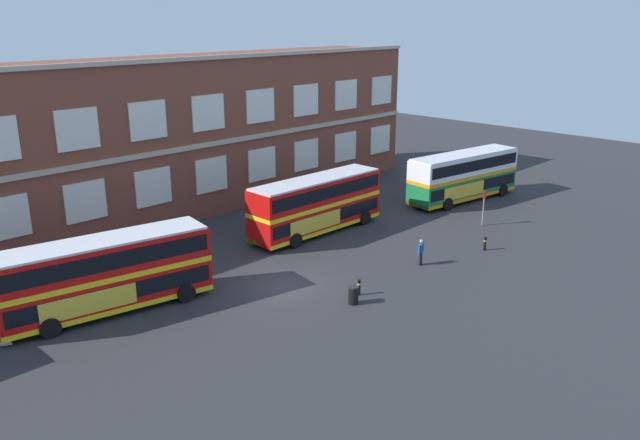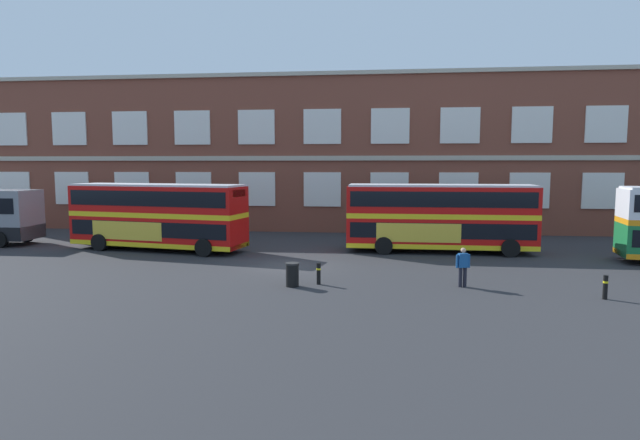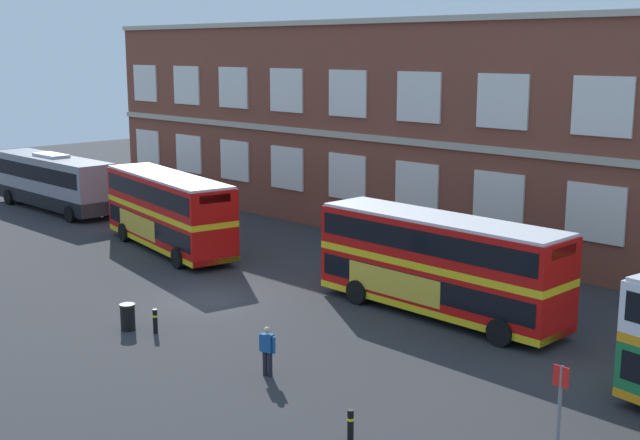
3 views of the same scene
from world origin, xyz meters
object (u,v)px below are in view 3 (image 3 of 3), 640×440
at_px(waiting_passenger, 267,349).
at_px(station_litter_bin, 128,317).
at_px(safety_bollard_west, 350,426).
at_px(double_decker_near, 168,211).
at_px(touring_coach, 53,182).
at_px(bus_stand_flag, 560,405).
at_px(double_decker_middle, 439,264).
at_px(safety_bollard_east, 155,321).

relative_size(waiting_passenger, station_litter_bin, 1.65).
xyz_separation_m(waiting_passenger, safety_bollard_west, (5.20, -1.54, -0.44)).
relative_size(double_decker_near, waiting_passenger, 6.64).
distance_m(touring_coach, waiting_passenger, 33.32).
bearing_deg(touring_coach, bus_stand_flag, -10.44).
height_order(double_decker_near, waiting_passenger, double_decker_near).
bearing_deg(double_decker_middle, double_decker_near, -175.94).
bearing_deg(safety_bollard_east, waiting_passenger, 2.09).
bearing_deg(double_decker_middle, bus_stand_flag, -38.52).
relative_size(double_decker_middle, station_litter_bin, 10.71).
distance_m(waiting_passenger, station_litter_bin, 7.33).
bearing_deg(double_decker_middle, safety_bollard_east, -123.32).
bearing_deg(safety_bollard_west, station_litter_bin, 176.36).
relative_size(double_decker_middle, safety_bollard_west, 11.62).
height_order(touring_coach, bus_stand_flag, touring_coach).
height_order(double_decker_near, station_litter_bin, double_decker_near).
relative_size(touring_coach, safety_bollard_west, 12.65).
bearing_deg(double_decker_near, safety_bollard_east, -37.06).
xyz_separation_m(double_decker_near, safety_bollard_west, (22.28, -9.53, -1.66)).
relative_size(waiting_passenger, bus_stand_flag, 0.63).
bearing_deg(waiting_passenger, touring_coach, 164.16).
relative_size(double_decker_middle, bus_stand_flag, 4.09).
height_order(waiting_passenger, station_litter_bin, waiting_passenger).
height_order(bus_stand_flag, safety_bollard_east, bus_stand_flag).
bearing_deg(bus_stand_flag, waiting_passenger, -172.02).
height_order(waiting_passenger, safety_bollard_west, waiting_passenger).
bearing_deg(safety_bollard_west, double_decker_middle, 115.85).
bearing_deg(waiting_passenger, station_litter_bin, -174.12).
bearing_deg(bus_stand_flag, safety_bollard_east, -174.29).
relative_size(double_decker_near, station_litter_bin, 10.96).
distance_m(double_decker_near, safety_bollard_east, 13.73).
bearing_deg(touring_coach, safety_bollard_west, -15.93).
distance_m(double_decker_near, waiting_passenger, 18.89).
distance_m(double_decker_middle, safety_bollard_east, 11.40).
xyz_separation_m(double_decker_middle, bus_stand_flag, (9.83, -7.82, -0.51)).
xyz_separation_m(double_decker_middle, station_litter_bin, (-7.28, -9.95, -1.63)).
relative_size(waiting_passenger, safety_bollard_west, 1.79).
relative_size(bus_stand_flag, safety_bollard_east, 2.84).
distance_m(double_decker_middle, bus_stand_flag, 12.57).
height_order(double_decker_middle, station_litter_bin, double_decker_middle).
xyz_separation_m(bus_stand_flag, safety_bollard_east, (-16.02, -1.60, -1.14)).
bearing_deg(waiting_passenger, bus_stand_flag, 7.98).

